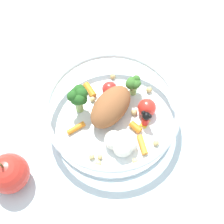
# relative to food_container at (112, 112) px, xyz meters

# --- Properties ---
(ground_plane) EXTENTS (2.40, 2.40, 0.00)m
(ground_plane) POSITION_rel_food_container_xyz_m (-0.01, 0.02, -0.03)
(ground_plane) COLOR silver
(food_container) EXTENTS (0.24, 0.24, 0.07)m
(food_container) POSITION_rel_food_container_xyz_m (0.00, 0.00, 0.00)
(food_container) COLOR white
(food_container) RESTS_ON ground_plane
(loose_apple) EXTENTS (0.06, 0.06, 0.08)m
(loose_apple) POSITION_rel_food_container_xyz_m (-0.17, 0.10, 0.00)
(loose_apple) COLOR red
(loose_apple) RESTS_ON ground_plane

